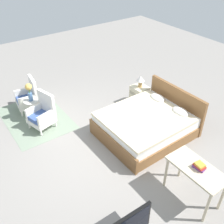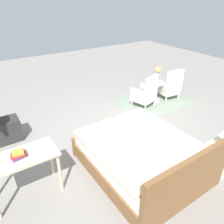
% 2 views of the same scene
% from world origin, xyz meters
% --- Properties ---
extents(ground_plane, '(16.00, 16.00, 0.00)m').
position_xyz_m(ground_plane, '(0.00, 0.00, 0.00)').
color(ground_plane, gray).
extents(floor_rug, '(2.10, 1.50, 0.01)m').
position_xyz_m(floor_rug, '(-1.98, -0.82, 0.00)').
color(floor_rug, gray).
rests_on(floor_rug, ground_plane).
extents(bed, '(1.76, 2.10, 0.96)m').
position_xyz_m(bed, '(0.21, 1.15, 0.30)').
color(bed, brown).
rests_on(bed, ground_plane).
extents(armchair_by_window_left, '(0.60, 0.60, 0.92)m').
position_xyz_m(armchair_by_window_left, '(-2.46, -0.76, 0.38)').
color(armchair_by_window_left, white).
rests_on(armchair_by_window_left, floor_rug).
extents(armchair_by_window_right, '(0.67, 0.67, 0.92)m').
position_xyz_m(armchair_by_window_right, '(-1.51, -0.76, 0.38)').
color(armchair_by_window_right, white).
rests_on(armchair_by_window_right, floor_rug).
extents(side_table, '(0.40, 0.40, 0.57)m').
position_xyz_m(side_table, '(-1.98, -0.84, 0.36)').
color(side_table, beige).
rests_on(side_table, ground_plane).
extents(flower_vase, '(0.17, 0.17, 0.48)m').
position_xyz_m(flower_vase, '(-1.98, -0.84, 0.86)').
color(flower_vase, '#4C709E').
rests_on(flower_vase, side_table).
extents(nightstand, '(0.44, 0.41, 0.54)m').
position_xyz_m(nightstand, '(-0.94, 1.89, 0.27)').
color(nightstand, beige).
rests_on(nightstand, ground_plane).
extents(vanity_desk, '(1.04, 0.52, 0.77)m').
position_xyz_m(vanity_desk, '(2.07, 0.59, 0.65)').
color(vanity_desk, beige).
rests_on(vanity_desk, ground_plane).
extents(book_stack, '(0.23, 0.16, 0.11)m').
position_xyz_m(book_stack, '(2.09, 0.61, 0.82)').
color(book_stack, '#66387A').
rests_on(book_stack, vanity_desk).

